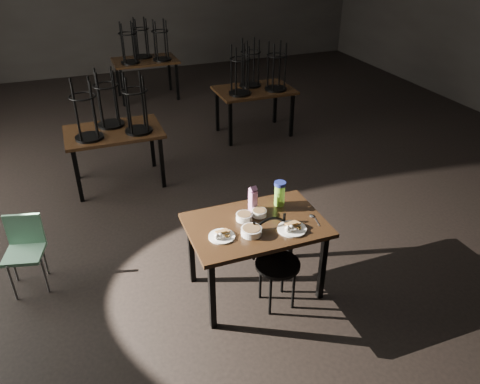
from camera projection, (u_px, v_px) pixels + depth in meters
name	position (u px, v px, depth m)	size (l,w,h in m)	color
main_table	(256.00, 231.00, 4.14)	(1.20, 0.80, 0.75)	black
plate_left	(222.00, 235.00, 3.91)	(0.22, 0.22, 0.07)	white
plate_right	(292.00, 228.00, 4.00)	(0.25, 0.25, 0.08)	white
bowl_near	(244.00, 217.00, 4.14)	(0.15, 0.15, 0.06)	white
bowl_far	(259.00, 213.00, 4.19)	(0.13, 0.13, 0.05)	white
bowl_big	(251.00, 231.00, 3.94)	(0.18, 0.18, 0.06)	white
juice_carton	(253.00, 199.00, 4.23)	(0.07, 0.07, 0.25)	#971B82
water_bottle	(280.00, 193.00, 4.31)	(0.12, 0.12, 0.24)	#87DD41
spoon	(313.00, 217.00, 4.18)	(0.05, 0.20, 0.01)	silver
bentwood_chair	(274.00, 256.00, 4.11)	(0.41, 0.40, 0.84)	black
school_chair	(25.00, 246.00, 4.33)	(0.41, 0.41, 0.72)	#6CA886
bg_table_left	(113.00, 129.00, 5.88)	(1.20, 0.80, 1.48)	black
bg_table_right	(255.00, 87.00, 7.32)	(1.20, 0.80, 1.48)	black
bg_table_far	(145.00, 58.00, 8.85)	(1.20, 0.80, 1.48)	black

